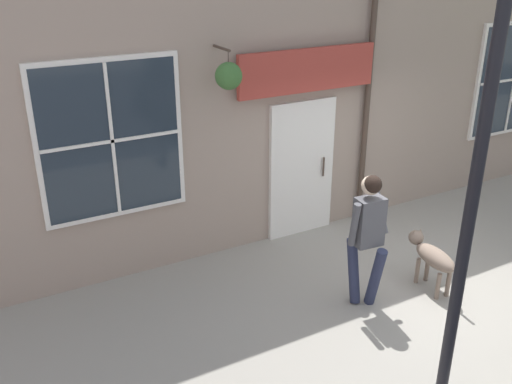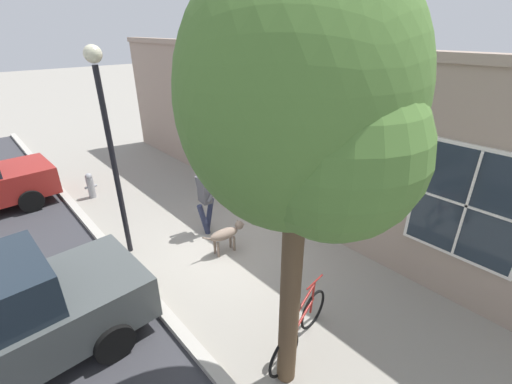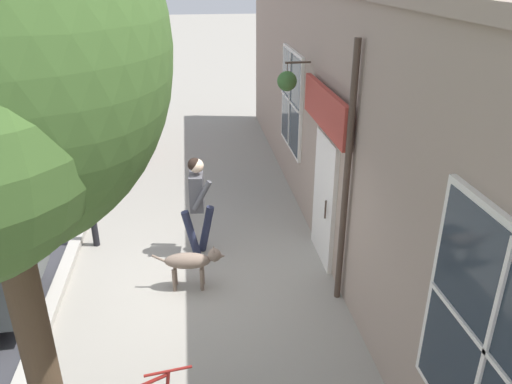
{
  "view_description": "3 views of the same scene",
  "coord_description": "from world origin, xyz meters",
  "px_view_note": "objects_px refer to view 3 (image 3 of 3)",
  "views": [
    {
      "loc": [
        4.5,
        -5.02,
        4.13
      ],
      "look_at": [
        -1.32,
        -1.8,
        1.26
      ],
      "focal_mm": 40.0,
      "sensor_mm": 36.0,
      "label": 1
    },
    {
      "loc": [
        3.77,
        5.34,
        4.6
      ],
      "look_at": [
        -1.37,
        -0.48,
        0.87
      ],
      "focal_mm": 24.0,
      "sensor_mm": 36.0,
      "label": 2
    },
    {
      "loc": [
        -0.12,
        6.44,
        4.49
      ],
      "look_at": [
        -1.09,
        -0.78,
        1.14
      ],
      "focal_mm": 35.0,
      "sensor_mm": 36.0,
      "label": 3
    }
  ],
  "objects_px": {
    "street_lamp": "(72,80)",
    "dog_on_leash": "(192,261)",
    "pedestrian_walking": "(197,197)",
    "fire_hydrant": "(130,156)",
    "parked_car_nearest_curb": "(7,128)"
  },
  "relations": [
    {
      "from": "pedestrian_walking",
      "to": "fire_hydrant",
      "type": "bearing_deg",
      "value": -68.86
    },
    {
      "from": "pedestrian_walking",
      "to": "parked_car_nearest_curb",
      "type": "relative_size",
      "value": 0.4
    },
    {
      "from": "parked_car_nearest_curb",
      "to": "dog_on_leash",
      "type": "bearing_deg",
      "value": 126.19
    },
    {
      "from": "pedestrian_walking",
      "to": "dog_on_leash",
      "type": "height_order",
      "value": "pedestrian_walking"
    },
    {
      "from": "street_lamp",
      "to": "dog_on_leash",
      "type": "bearing_deg",
      "value": 138.1
    },
    {
      "from": "dog_on_leash",
      "to": "fire_hydrant",
      "type": "relative_size",
      "value": 1.42
    },
    {
      "from": "street_lamp",
      "to": "parked_car_nearest_curb",
      "type": "bearing_deg",
      "value": -58.91
    },
    {
      "from": "parked_car_nearest_curb",
      "to": "street_lamp",
      "type": "relative_size",
      "value": 1.0
    },
    {
      "from": "dog_on_leash",
      "to": "street_lamp",
      "type": "xyz_separation_m",
      "value": [
        1.65,
        -1.48,
        2.42
      ]
    },
    {
      "from": "street_lamp",
      "to": "fire_hydrant",
      "type": "xyz_separation_m",
      "value": [
        -0.28,
        -3.4,
        -2.49
      ]
    },
    {
      "from": "parked_car_nearest_curb",
      "to": "street_lamp",
      "type": "bearing_deg",
      "value": 121.09
    },
    {
      "from": "fire_hydrant",
      "to": "parked_car_nearest_curb",
      "type": "bearing_deg",
      "value": -19.07
    },
    {
      "from": "pedestrian_walking",
      "to": "parked_car_nearest_curb",
      "type": "xyz_separation_m",
      "value": [
        4.45,
        -4.91,
        -0.16
      ]
    },
    {
      "from": "dog_on_leash",
      "to": "parked_car_nearest_curb",
      "type": "bearing_deg",
      "value": -53.81
    },
    {
      "from": "fire_hydrant",
      "to": "pedestrian_walking",
      "type": "bearing_deg",
      "value": 111.14
    }
  ]
}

